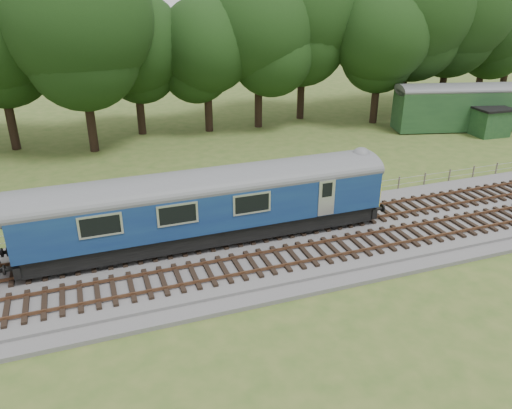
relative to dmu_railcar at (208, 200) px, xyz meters
name	(u,v)px	position (x,y,z in m)	size (l,w,h in m)	color
ground	(318,242)	(5.46, -1.40, -2.61)	(120.00, 120.00, 0.00)	#3B561F
ballast	(318,239)	(5.46, -1.40, -2.43)	(70.00, 7.00, 0.35)	#4C4C4F
track_north	(307,223)	(5.46, 0.00, -2.19)	(67.20, 2.40, 0.21)	black
track_south	(333,249)	(5.46, -3.00, -2.19)	(67.20, 2.40, 0.21)	black
fence	(285,208)	(5.46, 3.10, -2.61)	(64.00, 0.12, 1.00)	#6B6054
tree_line	(209,133)	(5.46, 20.60, -2.61)	(70.00, 8.00, 18.00)	black
dmu_railcar	(208,200)	(0.00, 0.00, 0.00)	(18.05, 2.86, 3.88)	black
parked_coach	(484,104)	(29.31, 13.27, -0.30)	(16.28, 6.80, 4.11)	#1B3B1F
shed	(489,121)	(28.53, 11.60, -1.35)	(3.21, 3.21, 2.49)	#1B3B1F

